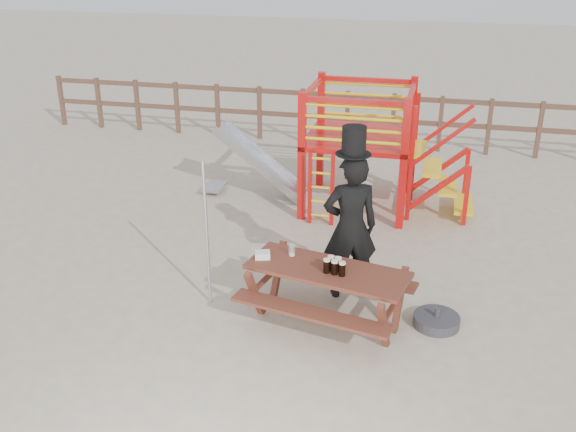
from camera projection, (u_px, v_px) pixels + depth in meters
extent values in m
plane|color=#C3B497|center=(300.00, 311.00, 7.98)|extent=(60.00, 60.00, 0.00)
cube|color=brown|center=(371.00, 97.00, 13.76)|extent=(15.00, 0.06, 0.10)
cube|color=brown|center=(370.00, 120.00, 13.96)|extent=(15.00, 0.06, 0.10)
cube|color=brown|center=(62.00, 101.00, 15.57)|extent=(0.09, 0.09, 1.20)
cube|color=brown|center=(99.00, 103.00, 15.36)|extent=(0.09, 0.09, 1.20)
cube|color=brown|center=(137.00, 105.00, 15.14)|extent=(0.09, 0.09, 1.20)
cube|color=brown|center=(177.00, 108.00, 14.93)|extent=(0.09, 0.09, 1.20)
cube|color=brown|center=(218.00, 110.00, 14.71)|extent=(0.09, 0.09, 1.20)
cube|color=brown|center=(259.00, 113.00, 14.50)|extent=(0.09, 0.09, 1.20)
cube|color=brown|center=(303.00, 116.00, 14.29)|extent=(0.09, 0.09, 1.20)
cube|color=brown|center=(347.00, 118.00, 14.07)|extent=(0.09, 0.09, 1.20)
cube|color=brown|center=(393.00, 121.00, 13.86)|extent=(0.09, 0.09, 1.20)
cube|color=brown|center=(440.00, 124.00, 13.64)|extent=(0.09, 0.09, 1.20)
cube|color=brown|center=(489.00, 127.00, 13.43)|extent=(0.09, 0.09, 1.20)
cube|color=brown|center=(539.00, 130.00, 13.22)|extent=(0.09, 0.09, 1.20)
cube|color=red|center=(302.00, 158.00, 10.17)|extent=(0.12, 0.12, 2.10)
cube|color=red|center=(404.00, 165.00, 9.83)|extent=(0.12, 0.12, 2.10)
cube|color=red|center=(321.00, 130.00, 11.60)|extent=(0.12, 0.12, 2.10)
cube|color=red|center=(410.00, 136.00, 11.26)|extent=(0.12, 0.12, 2.10)
cube|color=red|center=(359.00, 138.00, 10.65)|extent=(1.72, 1.72, 0.08)
cube|color=red|center=(354.00, 101.00, 9.62)|extent=(1.60, 0.08, 0.08)
cube|color=red|center=(367.00, 80.00, 11.04)|extent=(1.60, 0.08, 0.08)
cube|color=red|center=(313.00, 87.00, 10.50)|extent=(0.08, 1.60, 0.08)
cube|color=red|center=(412.00, 93.00, 10.16)|extent=(0.08, 1.60, 0.08)
cylinder|color=yellow|center=(353.00, 141.00, 9.87)|extent=(1.50, 0.05, 0.05)
cylinder|color=yellow|center=(366.00, 115.00, 11.29)|extent=(1.50, 0.05, 0.05)
cylinder|color=yellow|center=(353.00, 130.00, 9.80)|extent=(1.50, 0.05, 0.05)
cylinder|color=yellow|center=(366.00, 105.00, 11.22)|extent=(1.50, 0.05, 0.05)
cylinder|color=yellow|center=(354.00, 118.00, 9.72)|extent=(1.50, 0.05, 0.05)
cylinder|color=yellow|center=(367.00, 95.00, 11.15)|extent=(1.50, 0.05, 0.05)
cylinder|color=yellow|center=(354.00, 107.00, 9.65)|extent=(1.50, 0.05, 0.05)
cylinder|color=yellow|center=(367.00, 85.00, 11.08)|extent=(1.50, 0.05, 0.05)
cube|color=red|center=(310.00, 188.00, 10.18)|extent=(0.06, 0.06, 1.20)
cube|color=red|center=(332.00, 190.00, 10.11)|extent=(0.06, 0.06, 1.20)
cylinder|color=yellow|center=(321.00, 215.00, 10.33)|extent=(0.36, 0.04, 0.04)
cylinder|color=yellow|center=(321.00, 201.00, 10.23)|extent=(0.36, 0.04, 0.04)
cylinder|color=yellow|center=(321.00, 187.00, 10.13)|extent=(0.36, 0.04, 0.04)
cylinder|color=yellow|center=(321.00, 173.00, 10.04)|extent=(0.36, 0.04, 0.04)
cylinder|color=yellow|center=(322.00, 159.00, 9.94)|extent=(0.36, 0.04, 0.04)
cube|color=yellow|center=(417.00, 149.00, 10.50)|extent=(0.30, 0.90, 0.06)
cube|color=yellow|center=(432.00, 167.00, 10.56)|extent=(0.30, 0.90, 0.06)
cube|color=yellow|center=(448.00, 186.00, 10.62)|extent=(0.30, 0.90, 0.06)
cube|color=yellow|center=(463.00, 204.00, 10.68)|extent=(0.30, 0.90, 0.06)
cube|color=red|center=(438.00, 188.00, 10.21)|extent=(0.95, 0.08, 0.86)
cube|color=red|center=(439.00, 169.00, 11.01)|extent=(0.95, 0.08, 0.86)
cube|color=#B3B5BA|center=(261.00, 163.00, 11.25)|extent=(1.53, 0.55, 1.21)
cube|color=#B3B5BA|center=(257.00, 166.00, 10.99)|extent=(1.58, 0.04, 1.28)
cube|color=#B3B5BA|center=(265.00, 156.00, 11.48)|extent=(1.58, 0.04, 1.28)
cube|color=#B3B5BA|center=(214.00, 186.00, 11.65)|extent=(0.35, 0.55, 0.05)
cube|color=brown|center=(327.00, 270.00, 7.47)|extent=(1.99, 1.08, 0.05)
cube|color=brown|center=(309.00, 313.00, 7.16)|extent=(1.90, 0.65, 0.04)
cube|color=brown|center=(343.00, 272.00, 8.01)|extent=(1.90, 0.65, 0.04)
cube|color=brown|center=(267.00, 283.00, 7.93)|extent=(0.31, 1.12, 0.68)
cube|color=brown|center=(392.00, 313.00, 7.30)|extent=(0.31, 1.12, 0.68)
imported|color=black|center=(350.00, 227.00, 7.98)|extent=(0.81, 0.68, 1.91)
cube|color=#0B7A0B|center=(348.00, 206.00, 8.03)|extent=(0.08, 0.05, 0.44)
cylinder|color=black|center=(353.00, 154.00, 7.59)|extent=(0.43, 0.43, 0.01)
cylinder|color=black|center=(354.00, 140.00, 7.52)|extent=(0.29, 0.29, 0.33)
cube|color=white|center=(352.00, 127.00, 7.61)|extent=(0.14, 0.06, 0.04)
cylinder|color=#B2B2B7|center=(207.00, 234.00, 7.80)|extent=(0.04, 0.04, 1.90)
cylinder|color=#333338|center=(436.00, 321.00, 7.66)|extent=(0.55, 0.55, 0.13)
cylinder|color=#333338|center=(437.00, 312.00, 7.61)|extent=(0.06, 0.06, 0.11)
cube|color=white|center=(263.00, 255.00, 7.70)|extent=(0.21, 0.19, 0.08)
cylinder|color=black|center=(327.00, 267.00, 7.35)|extent=(0.08, 0.08, 0.15)
cylinder|color=#FEEFCF|center=(327.00, 260.00, 7.31)|extent=(0.08, 0.08, 0.02)
cylinder|color=black|center=(334.00, 268.00, 7.31)|extent=(0.08, 0.08, 0.15)
cylinder|color=#FEEFCF|center=(335.00, 262.00, 7.28)|extent=(0.08, 0.08, 0.02)
cylinder|color=black|center=(342.00, 270.00, 7.28)|extent=(0.08, 0.08, 0.15)
cylinder|color=#FEEFCF|center=(342.00, 263.00, 7.25)|extent=(0.08, 0.08, 0.02)
cylinder|color=black|center=(331.00, 264.00, 7.42)|extent=(0.08, 0.08, 0.15)
cylinder|color=#FEEFCF|center=(331.00, 257.00, 7.38)|extent=(0.08, 0.08, 0.02)
cylinder|color=black|center=(338.00, 265.00, 7.38)|extent=(0.08, 0.08, 0.15)
cylinder|color=#FEEFCF|center=(338.00, 258.00, 7.35)|extent=(0.08, 0.08, 0.02)
cylinder|color=silver|center=(292.00, 250.00, 7.74)|extent=(0.08, 0.08, 0.15)
cylinder|color=#FEEFCF|center=(292.00, 255.00, 7.77)|extent=(0.07, 0.07, 0.02)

